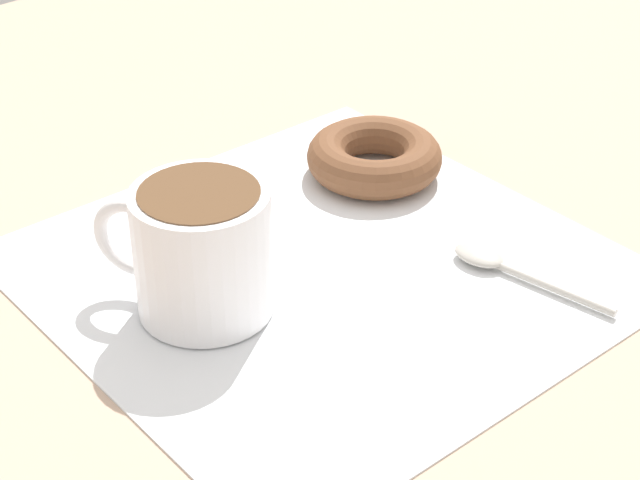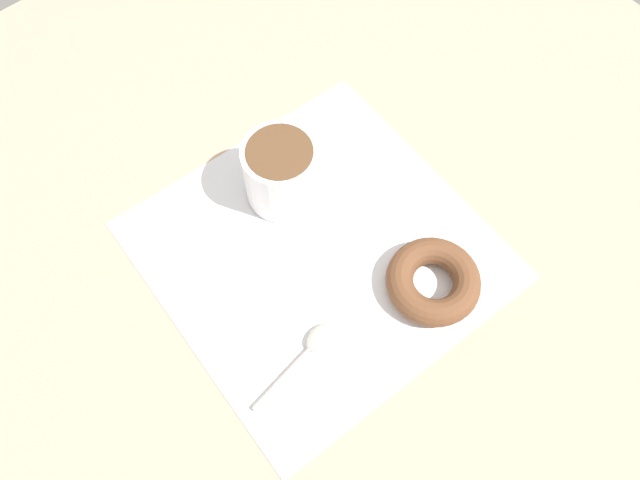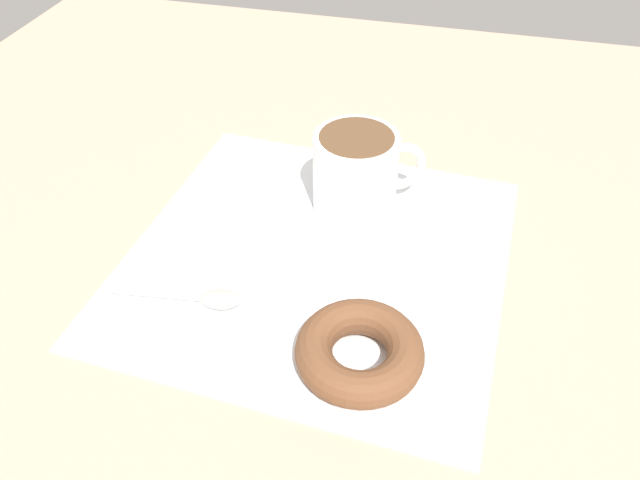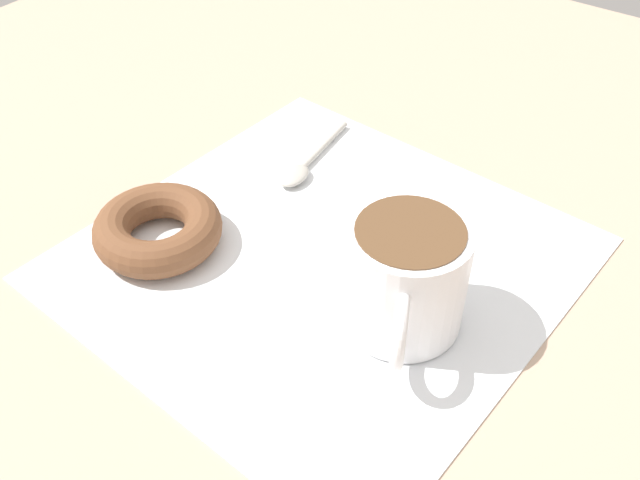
{
  "view_description": "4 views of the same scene",
  "coord_description": "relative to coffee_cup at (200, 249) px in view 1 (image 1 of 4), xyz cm",
  "views": [
    {
      "loc": [
        -43.3,
        -42.7,
        40.76
      ],
      "look_at": [
        -2.09,
        0.31,
        2.3
      ],
      "focal_mm": 60.0,
      "sensor_mm": 36.0,
      "label": 1
    },
    {
      "loc": [
        21.32,
        -20.0,
        64.38
      ],
      "look_at": [
        -2.09,
        0.31,
        2.3
      ],
      "focal_mm": 35.0,
      "sensor_mm": 36.0,
      "label": 2
    },
    {
      "loc": [
        40.62,
        10.98,
        41.4
      ],
      "look_at": [
        -2.09,
        0.31,
        2.3
      ],
      "focal_mm": 35.0,
      "sensor_mm": 36.0,
      "label": 3
    },
    {
      "loc": [
        -26.46,
        33.73,
        39.33
      ],
      "look_at": [
        -2.09,
        0.31,
        2.3
      ],
      "focal_mm": 40.0,
      "sensor_mm": 36.0,
      "label": 4
    }
  ],
  "objects": [
    {
      "name": "napkin",
      "position": [
        8.58,
        -1.74,
        -4.53
      ],
      "size": [
        37.57,
        37.57,
        0.3
      ],
      "primitive_type": "cube",
      "rotation": [
        0.0,
        0.0,
        -0.06
      ],
      "color": "white",
      "rests_on": "ground_plane"
    },
    {
      "name": "donut",
      "position": [
        20.25,
        4.42,
        -2.87
      ],
      "size": [
        10.39,
        10.39,
        3.02
      ],
      "primitive_type": "torus",
      "color": "brown",
      "rests_on": "napkin"
    },
    {
      "name": "ground_plane",
      "position": [
        10.67,
        -2.05,
        -5.68
      ],
      "size": [
        120.0,
        120.0,
        2.0
      ],
      "primitive_type": "cube",
      "color": "tan"
    },
    {
      "name": "spoon",
      "position": [
        16.89,
        -10.29,
        -3.98
      ],
      "size": [
        2.91,
        11.95,
        0.9
      ],
      "color": "#B7B2A8",
      "rests_on": "napkin"
    },
    {
      "name": "coffee_cup",
      "position": [
        0.0,
        0.0,
        0.0
      ],
      "size": [
        8.62,
        11.27,
        8.48
      ],
      "color": "white",
      "rests_on": "napkin"
    }
  ]
}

